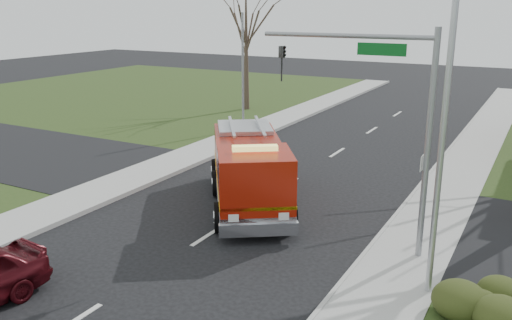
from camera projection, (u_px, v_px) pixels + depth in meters
The scene contains 9 objects.
ground at pixel (209, 235), 17.99m from camera, with size 120.00×120.00×0.00m, color black.
sidewalk_right at pixel (395, 276), 15.09m from camera, with size 2.40×80.00×0.15m, color #9B9C96.
sidewalk_left at pixel (75, 202), 20.84m from camera, with size 2.40×80.00×0.15m, color #9B9C96.
hedge_corner at pixel (503, 302), 12.82m from camera, with size 2.80×2.00×0.90m, color #263212.
bare_tree_left at pixel (246, 32), 37.96m from camera, with size 4.50×4.50×9.00m.
traffic_signal_mast at pixel (386, 101), 15.55m from camera, with size 5.29×0.18×6.80m.
streetlight_pole at pixel (441, 126), 13.02m from camera, with size 1.48×0.16×8.40m.
utility_pole_far at pixel (243, 74), 31.98m from camera, with size 0.14×0.14×7.00m, color gray.
fire_engine at pixel (249, 172), 20.32m from camera, with size 6.13×7.41×2.94m.
Camera 1 is at (9.37, -13.82, 7.31)m, focal length 38.00 mm.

